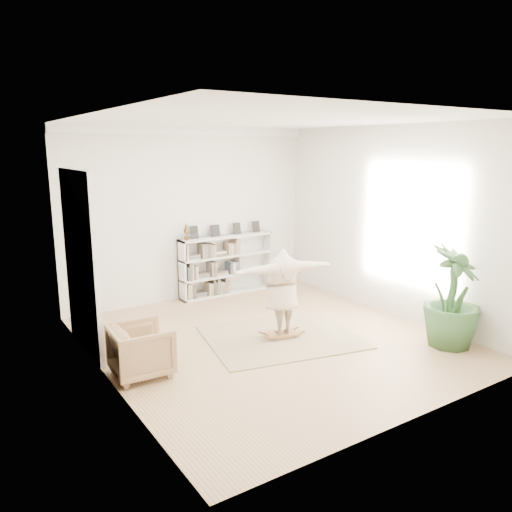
{
  "coord_description": "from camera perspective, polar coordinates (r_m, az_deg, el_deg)",
  "views": [
    {
      "loc": [
        -4.54,
        -6.52,
        3.17
      ],
      "look_at": [
        -0.04,
        0.4,
        1.38
      ],
      "focal_mm": 35.0,
      "sensor_mm": 36.0,
      "label": 1
    }
  ],
  "objects": [
    {
      "name": "rocker_board",
      "position": [
        8.61,
        2.94,
        -8.87
      ],
      "size": [
        0.56,
        0.41,
        0.11
      ],
      "rotation": [
        0.0,
        0.0,
        -0.21
      ],
      "color": "#97633C",
      "rests_on": "rug"
    },
    {
      "name": "rug",
      "position": [
        8.63,
        2.94,
        -9.23
      ],
      "size": [
        2.86,
        2.48,
        0.02
      ],
      "primitive_type": "cube",
      "rotation": [
        0.0,
        0.0,
        -0.21
      ],
      "color": "tan",
      "rests_on": "floor"
    },
    {
      "name": "armchair",
      "position": [
        7.36,
        -12.98,
        -10.44
      ],
      "size": [
        0.85,
        0.83,
        0.74
      ],
      "primitive_type": "imported",
      "rotation": [
        0.0,
        0.0,
        1.52
      ],
      "color": "tan",
      "rests_on": "floor"
    },
    {
      "name": "room_shell",
      "position": [
        10.49,
        -7.6,
        14.0
      ],
      "size": [
        6.0,
        6.0,
        6.0
      ],
      "color": "silver",
      "rests_on": "floor"
    },
    {
      "name": "bookshelf",
      "position": [
        11.02,
        -3.41,
        -1.07
      ],
      "size": [
        2.2,
        0.35,
        1.64
      ],
      "color": "silver",
      "rests_on": "floor"
    },
    {
      "name": "doors",
      "position": [
        8.22,
        -19.32,
        -0.88
      ],
      "size": [
        0.09,
        1.78,
        2.92
      ],
      "color": "white",
      "rests_on": "floor"
    },
    {
      "name": "floor",
      "position": [
        8.55,
        1.73,
        -9.52
      ],
      "size": [
        6.0,
        6.0,
        0.0
      ],
      "primitive_type": "plane",
      "color": "#97744E",
      "rests_on": "ground"
    },
    {
      "name": "person",
      "position": [
        8.36,
        3.0,
        -3.81
      ],
      "size": [
        1.86,
        0.85,
        1.46
      ],
      "primitive_type": "imported",
      "rotation": [
        0.0,
        0.0,
        2.93
      ],
      "color": "beige",
      "rests_on": "rocker_board"
    },
    {
      "name": "houseplant",
      "position": [
        8.63,
        21.52,
        -4.38
      ],
      "size": [
        1.19,
        1.19,
        1.65
      ],
      "primitive_type": "imported",
      "rotation": [
        0.0,
        0.0,
        0.35
      ],
      "color": "#2E5329",
      "rests_on": "floor"
    }
  ]
}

